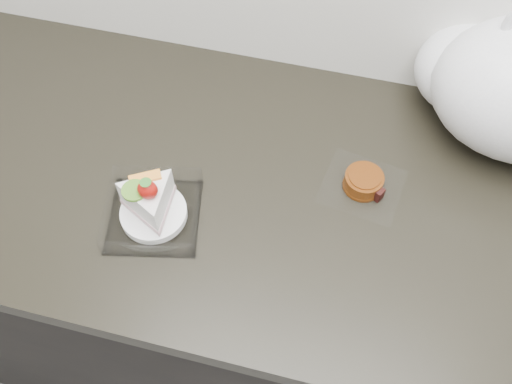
{
  "coord_description": "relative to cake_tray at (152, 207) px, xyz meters",
  "views": [
    {
      "loc": [
        0.01,
        1.14,
        1.75
      ],
      "look_at": [
        -0.12,
        1.65,
        0.94
      ],
      "focal_mm": 40.0,
      "sensor_mm": 36.0,
      "label": 1
    }
  ],
  "objects": [
    {
      "name": "mooncake_wrap",
      "position": [
        0.34,
        0.15,
        -0.02
      ],
      "size": [
        0.16,
        0.15,
        0.03
      ],
      "rotation": [
        0.0,
        0.0,
        0.02
      ],
      "color": "white",
      "rests_on": "counter"
    },
    {
      "name": "counter",
      "position": [
        0.28,
        0.11,
        -0.48
      ],
      "size": [
        2.04,
        0.64,
        0.9
      ],
      "color": "black",
      "rests_on": "ground"
    },
    {
      "name": "cake_tray",
      "position": [
        0.0,
        0.0,
        0.0
      ],
      "size": [
        0.18,
        0.18,
        0.12
      ],
      "rotation": [
        0.0,
        0.0,
        0.21
      ],
      "color": "white",
      "rests_on": "counter"
    }
  ]
}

